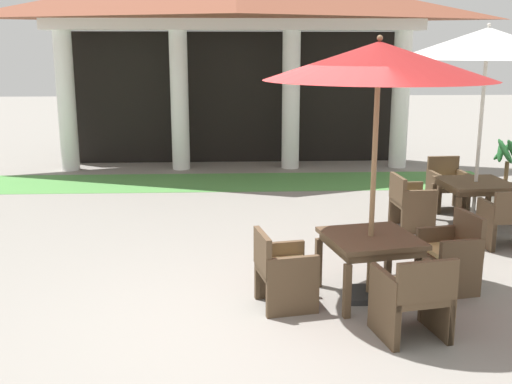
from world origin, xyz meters
name	(u,v)px	position (x,y,z in m)	size (l,w,h in m)	color
ground_plane	(248,318)	(0.00, 0.00, 0.00)	(60.00, 60.00, 0.00)	gray
background_pavilion	(235,10)	(0.00, 8.05, 3.47)	(8.63, 3.11, 4.42)	white
lawn_strip	(237,182)	(0.00, 6.47, 0.00)	(10.43, 1.76, 0.01)	#519347
patio_table_near_foreground	(475,187)	(3.55, 3.12, 0.61)	(1.04, 1.04, 0.70)	brown
patio_umbrella_near_foreground	(487,44)	(3.55, 3.12, 2.72)	(2.60, 2.60, 3.01)	#2D2D2D
patio_chair_near_foreground_south	(508,218)	(3.61, 2.11, 0.41)	(0.66, 0.54, 0.82)	brown
patio_chair_near_foreground_west	(410,203)	(2.54, 3.06, 0.40)	(0.56, 0.66, 0.82)	brown
patio_chair_near_foreground_north	(447,186)	(3.50, 4.13, 0.40)	(0.59, 0.60, 0.88)	brown
patio_table_mid_left	(371,244)	(1.34, 0.48, 0.60)	(1.09, 1.09, 0.70)	brown
patio_umbrella_mid_left	(379,63)	(1.34, 0.48, 2.51)	(2.35, 2.35, 2.79)	#2D2D2D
patio_chair_mid_left_south	(413,297)	(1.52, -0.48, 0.41)	(0.70, 0.68, 0.84)	brown
patio_chair_mid_left_west	(283,271)	(0.37, 0.30, 0.38)	(0.65, 0.65, 0.82)	brown
patio_chair_mid_left_east	(451,255)	(2.30, 0.67, 0.41)	(0.62, 0.66, 0.88)	brown
potted_palm_right_edge	(505,187)	(4.55, 4.26, 0.36)	(0.49, 0.50, 1.21)	#B2AD9E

